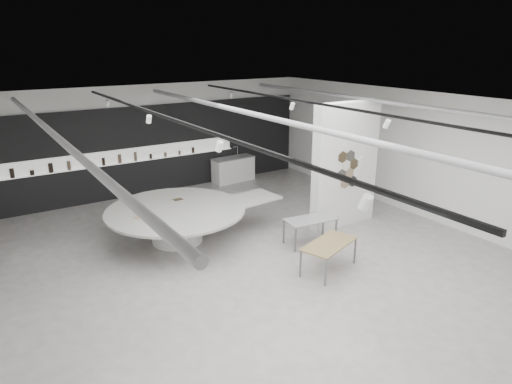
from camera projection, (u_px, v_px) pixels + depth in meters
room at (259, 185)px, 10.32m from camera, size 12.02×14.02×3.82m
back_wall_display at (152, 150)px, 16.03m from camera, size 11.80×0.27×3.10m
partition_column at (345, 165)px, 13.05m from camera, size 2.20×0.38×3.60m
display_island at (179, 220)px, 12.25m from camera, size 5.01×4.07×0.95m
sample_table_wood at (329, 245)px, 10.65m from camera, size 1.64×1.18×0.69m
sample_table_stone at (310, 221)px, 12.11m from camera, size 1.41×0.81×0.69m
kitchen_counter at (233, 169)px, 17.62m from camera, size 1.70×0.75×1.31m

